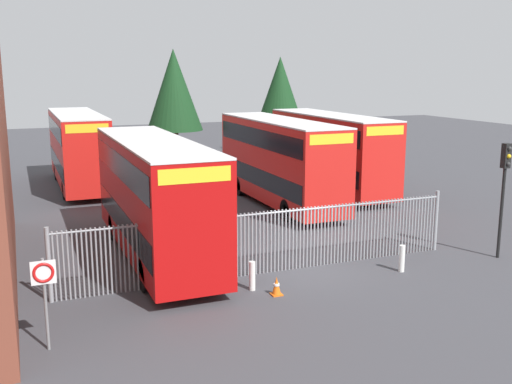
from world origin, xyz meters
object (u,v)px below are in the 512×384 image
traffic_cone_by_gate (277,286)px  traffic_light_kerbside (504,179)px  double_decker_bus_behind_fence_right (280,158)px  double_decker_bus_far_back (78,147)px  bollard_near_left (252,276)px  double_decker_bus_near_gate (155,194)px  double_decker_bus_behind_fence_left (330,149)px  speed_limit_sign_post (44,283)px  bollard_center_front (402,258)px

traffic_cone_by_gate → traffic_light_kerbside: (9.23, 0.32, 2.70)m
double_decker_bus_behind_fence_right → traffic_light_kerbside: double_decker_bus_behind_fence_right is taller
traffic_cone_by_gate → traffic_light_kerbside: bearing=2.0°
double_decker_bus_far_back → bollard_near_left: bearing=-80.6°
double_decker_bus_near_gate → bollard_near_left: (2.05, -4.57, -1.95)m
double_decker_bus_behind_fence_left → traffic_light_kerbside: bearing=-91.1°
double_decker_bus_behind_fence_left → traffic_cone_by_gate: (-9.49, -13.75, -2.13)m
traffic_light_kerbside → speed_limit_sign_post: bearing=-174.4°
double_decker_bus_behind_fence_left → bollard_near_left: (-10.04, -13.08, -1.95)m
double_decker_bus_near_gate → double_decker_bus_far_back: size_ratio=1.00×
bollard_center_front → traffic_light_kerbside: 4.98m
double_decker_bus_near_gate → double_decker_bus_behind_fence_right: same height
double_decker_bus_behind_fence_right → bollard_center_front: double_decker_bus_behind_fence_right is taller
double_decker_bus_near_gate → double_decker_bus_behind_fence_left: size_ratio=1.00×
double_decker_bus_behind_fence_left → traffic_cone_by_gate: double_decker_bus_behind_fence_left is taller
double_decker_bus_near_gate → traffic_cone_by_gate: bearing=-63.6°
bollard_near_left → double_decker_bus_far_back: bearing=99.4°
double_decker_bus_far_back → traffic_cone_by_gate: double_decker_bus_far_back is taller
double_decker_bus_behind_fence_left → bollard_near_left: 16.60m
double_decker_bus_behind_fence_left → double_decker_bus_behind_fence_right: (-4.16, -2.15, 0.00)m
traffic_cone_by_gate → double_decker_bus_behind_fence_left: bearing=55.4°
double_decker_bus_behind_fence_right → speed_limit_sign_post: (-12.15, -12.86, -0.65)m
double_decker_bus_behind_fence_right → bollard_center_front: 11.41m
double_decker_bus_near_gate → double_decker_bus_behind_fence_left: bearing=35.1°
traffic_light_kerbside → traffic_cone_by_gate: bearing=-178.0°
bollard_near_left → bollard_center_front: (5.48, -0.31, 0.00)m
double_decker_bus_far_back → traffic_light_kerbside: (13.04, -20.05, 0.56)m
speed_limit_sign_post → double_decker_bus_near_gate: bearing=57.0°
double_decker_bus_near_gate → bollard_near_left: bearing=-65.8°
double_decker_bus_behind_fence_right → traffic_cone_by_gate: (-5.33, -11.60, -2.13)m
bollard_center_front → traffic_cone_by_gate: bearing=-175.7°
double_decker_bus_far_back → traffic_light_kerbside: 23.92m
bollard_near_left → speed_limit_sign_post: (-6.27, -1.94, 1.30)m
bollard_near_left → double_decker_bus_behind_fence_right: bearing=61.7°
double_decker_bus_near_gate → speed_limit_sign_post: 7.78m
double_decker_bus_behind_fence_left → speed_limit_sign_post: bearing=-137.4°
traffic_cone_by_gate → speed_limit_sign_post: speed_limit_sign_post is taller
double_decker_bus_behind_fence_left → double_decker_bus_far_back: 14.85m
double_decker_bus_near_gate → speed_limit_sign_post: size_ratio=4.50×
double_decker_bus_behind_fence_left → double_decker_bus_far_back: bearing=153.5°
double_decker_bus_behind_fence_right → bollard_near_left: bearing=-118.3°
double_decker_bus_far_back → traffic_cone_by_gate: size_ratio=18.32×
double_decker_bus_near_gate → bollard_center_front: (7.54, -4.88, -1.95)m
bollard_near_left → traffic_cone_by_gate: bollard_near_left is taller
traffic_light_kerbside → bollard_near_left: bearing=177.9°
speed_limit_sign_post → double_decker_bus_behind_fence_right: bearing=46.6°
double_decker_bus_behind_fence_left → speed_limit_sign_post: 22.18m
double_decker_bus_behind_fence_left → bollard_center_front: (-4.56, -13.39, -1.95)m
bollard_near_left → speed_limit_sign_post: speed_limit_sign_post is taller
double_decker_bus_near_gate → bollard_near_left: size_ratio=11.38×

